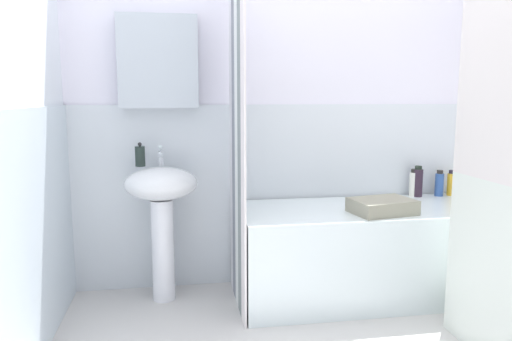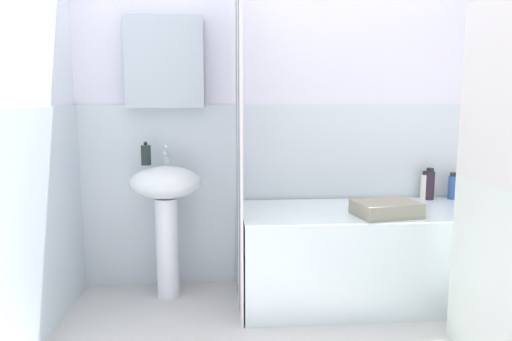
% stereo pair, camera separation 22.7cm
% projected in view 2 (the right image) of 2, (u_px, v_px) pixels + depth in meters
% --- Properties ---
extents(wall_back_tiled, '(3.60, 0.18, 2.40)m').
position_uv_depth(wall_back_tiled, '(306.00, 114.00, 3.20)').
color(wall_back_tiled, white).
rests_on(wall_back_tiled, ground_plane).
extents(wall_left_tiled, '(0.07, 1.81, 2.40)m').
position_uv_depth(wall_left_tiled, '(12.00, 126.00, 2.18)').
color(wall_left_tiled, white).
rests_on(wall_left_tiled, ground_plane).
extents(sink, '(0.44, 0.34, 0.83)m').
position_uv_depth(sink, '(166.00, 202.00, 2.98)').
color(sink, white).
rests_on(sink, ground_plane).
extents(faucet, '(0.03, 0.12, 0.12)m').
position_uv_depth(faucet, '(166.00, 155.00, 3.02)').
color(faucet, silver).
rests_on(faucet, sink).
extents(soap_dispenser, '(0.06, 0.06, 0.15)m').
position_uv_depth(soap_dispenser, '(146.00, 155.00, 2.99)').
color(soap_dispenser, '#202C28').
rests_on(soap_dispenser, sink).
extents(bathtub, '(1.62, 0.67, 0.57)m').
position_uv_depth(bathtub, '(373.00, 255.00, 2.99)').
color(bathtub, white).
rests_on(bathtub, ground_plane).
extents(shower_curtain, '(0.01, 0.67, 2.00)m').
position_uv_depth(shower_curtain, '(239.00, 140.00, 2.81)').
color(shower_curtain, white).
rests_on(shower_curtain, ground_plane).
extents(shampoo_bottle, '(0.05, 0.05, 0.18)m').
position_uv_depth(shampoo_bottle, '(465.00, 187.00, 3.24)').
color(shampoo_bottle, gold).
rests_on(shampoo_bottle, bathtub).
extents(lotion_bottle, '(0.06, 0.06, 0.18)m').
position_uv_depth(lotion_bottle, '(453.00, 187.00, 3.23)').
color(lotion_bottle, '#3358A0').
rests_on(lotion_bottle, bathtub).
extents(conditioner_bottle, '(0.07, 0.07, 0.21)m').
position_uv_depth(conditioner_bottle, '(429.00, 185.00, 3.22)').
color(conditioner_bottle, '#302130').
rests_on(conditioner_bottle, bathtub).
extents(body_wash_bottle, '(0.06, 0.06, 0.19)m').
position_uv_depth(body_wash_bottle, '(425.00, 186.00, 3.23)').
color(body_wash_bottle, white).
rests_on(body_wash_bottle, bathtub).
extents(towel_folded, '(0.39, 0.31, 0.08)m').
position_uv_depth(towel_folded, '(386.00, 209.00, 2.78)').
color(towel_folded, gray).
rests_on(towel_folded, bathtub).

